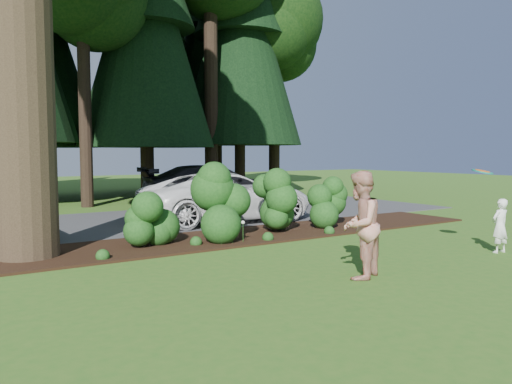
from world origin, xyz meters
TOP-DOWN VIEW (x-y plane):
  - ground at (0.00, 0.00)m, footprint 80.00×80.00m
  - mulch_bed at (0.00, 3.25)m, footprint 16.00×2.50m
  - driveway at (0.00, 7.50)m, footprint 22.00×6.00m
  - shrub_row at (0.77, 3.14)m, footprint 6.53×1.60m
  - lily_cluster at (-0.30, 2.40)m, footprint 0.69×0.09m
  - car_white_suv at (1.63, 5.93)m, footprint 5.64×2.78m
  - car_dark_suv at (3.19, 9.80)m, footprint 5.97×3.01m
  - child at (4.15, -1.56)m, footprint 0.46×0.33m
  - adult at (-0.00, -1.49)m, footprint 1.13×1.04m
  - frisbee at (3.92, -1.25)m, footprint 0.45×0.44m

SIDE VIEW (x-z plane):
  - ground at x=0.00m, z-range 0.00..0.00m
  - driveway at x=0.00m, z-range 0.00..0.03m
  - mulch_bed at x=0.00m, z-range 0.00..0.05m
  - lily_cluster at x=-0.30m, z-range 0.21..0.78m
  - child at x=4.15m, z-range 0.00..1.19m
  - car_white_suv at x=1.63m, z-range 0.03..1.57m
  - shrub_row at x=0.77m, z-range 0.00..1.61m
  - car_dark_suv at x=3.19m, z-range 0.03..1.69m
  - adult at x=0.00m, z-range 0.00..1.88m
  - frisbee at x=3.92m, z-range 1.71..1.85m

